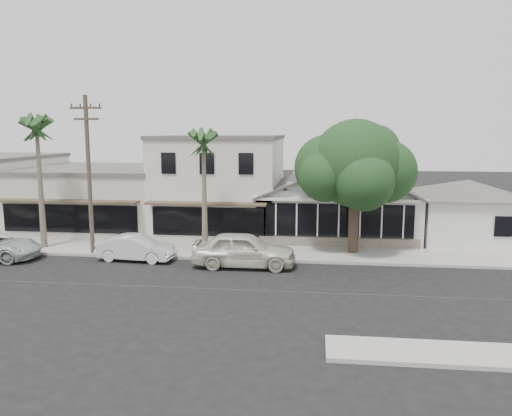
# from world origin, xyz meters

# --- Properties ---
(ground) EXTENTS (140.00, 140.00, 0.00)m
(ground) POSITION_xyz_m (0.00, 0.00, 0.00)
(ground) COLOR black
(ground) RESTS_ON ground
(sidewalk_north) EXTENTS (90.00, 3.50, 0.15)m
(sidewalk_north) POSITION_xyz_m (-8.00, 6.75, 0.07)
(sidewalk_north) COLOR #9E9991
(sidewalk_north) RESTS_ON ground
(corner_shop) EXTENTS (10.40, 8.60, 5.10)m
(corner_shop) POSITION_xyz_m (5.00, 12.47, 2.62)
(corner_shop) COLOR silver
(corner_shop) RESTS_ON ground
(side_cottage) EXTENTS (6.00, 6.00, 3.00)m
(side_cottage) POSITION_xyz_m (13.20, 11.50, 1.50)
(side_cottage) COLOR silver
(side_cottage) RESTS_ON ground
(row_building_near) EXTENTS (8.00, 10.00, 6.50)m
(row_building_near) POSITION_xyz_m (-3.00, 13.50, 3.25)
(row_building_near) COLOR silver
(row_building_near) RESTS_ON ground
(row_building_midnear) EXTENTS (10.00, 10.00, 4.20)m
(row_building_midnear) POSITION_xyz_m (-12.00, 13.50, 2.10)
(row_building_midnear) COLOR beige
(row_building_midnear) RESTS_ON ground
(utility_pole) EXTENTS (1.80, 0.24, 9.00)m
(utility_pole) POSITION_xyz_m (-9.00, 5.20, 4.79)
(utility_pole) COLOR brown
(utility_pole) RESTS_ON ground
(car_0) EXTENTS (5.44, 2.25, 1.84)m
(car_0) POSITION_xyz_m (-0.08, 3.85, 0.92)
(car_0) COLOR beige
(car_0) RESTS_ON ground
(car_1) EXTENTS (4.35, 1.80, 1.40)m
(car_1) POSITION_xyz_m (-6.15, 4.44, 0.70)
(car_1) COLOR silver
(car_1) RESTS_ON ground
(shade_tree) EXTENTS (6.97, 6.30, 7.73)m
(shade_tree) POSITION_xyz_m (5.72, 7.43, 5.09)
(shade_tree) COLOR #4D3D2E
(shade_tree) RESTS_ON ground
(palm_east) EXTENTS (2.58, 2.58, 7.51)m
(palm_east) POSITION_xyz_m (-2.63, 6.00, 6.42)
(palm_east) COLOR #726651
(palm_east) RESTS_ON ground
(palm_mid) EXTENTS (2.80, 2.80, 8.38)m
(palm_mid) POSITION_xyz_m (-12.56, 6.27, 7.19)
(palm_mid) COLOR #726651
(palm_mid) RESTS_ON ground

